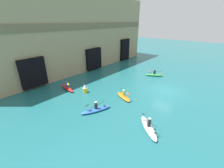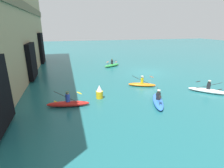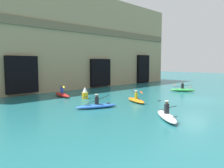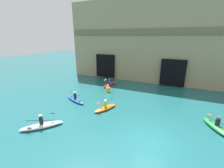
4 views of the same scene
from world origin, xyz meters
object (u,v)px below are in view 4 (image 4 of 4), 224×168
Objects in this scene: kayak_blue at (75,99)px; kayak_orange at (105,108)px; kayak_white at (42,125)px; marker_buoy at (108,88)px; kayak_red at (110,84)px; kayak_green at (217,127)px.

kayak_orange is at bearing 15.34° from kayak_blue.
kayak_white is 10.14m from marker_buoy.
kayak_orange is 0.87× the size of kayak_red.
kayak_green is (13.00, -6.93, -0.01)m from kayak_red.
kayak_white is 1.00× the size of kayak_green.
kayak_green is at bearing 156.13° from kayak_white.
kayak_red reaches higher than kayak_green.
kayak_white is at bearing -9.43° from kayak_orange.
kayak_green is at bearing -19.60° from marker_buoy.
kayak_green is at bearing 70.21° from kayak_red.
kayak_blue is at bearing 61.02° from kayak_green.
kayak_red reaches higher than kayak_orange.
kayak_white is at bearing -97.27° from marker_buoy.
kayak_white is 0.90× the size of kayak_red.
kayak_orange is at bearing -67.05° from marker_buoy.
kayak_red reaches higher than kayak_white.
kayak_green is 2.51× the size of marker_buoy.
kayak_green is 0.88× the size of kayak_blue.
kayak_orange is 4.32m from kayak_blue.
marker_buoy is at bearing -133.58° from kayak_orange.
kayak_green is (9.95, 0.60, 0.04)m from kayak_orange.
kayak_blue is at bearing -127.95° from kayak_white.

